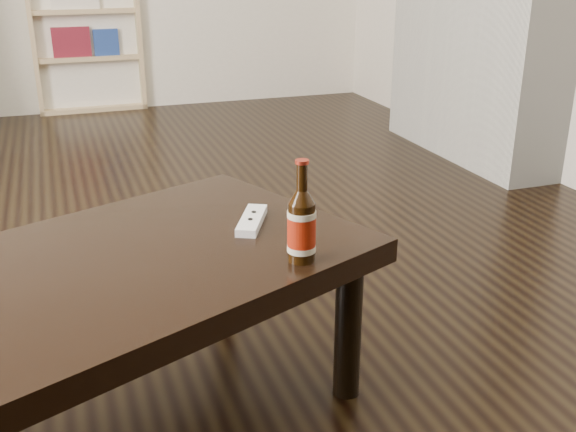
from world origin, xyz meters
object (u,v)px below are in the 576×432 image
object	(u,v)px
beer_bottle	(302,226)
remote	(252,220)
coffee_table	(107,289)
bookshelf	(81,6)

from	to	relation	value
beer_bottle	remote	bearing A→B (deg)	100.18
coffee_table	bookshelf	bearing A→B (deg)	87.02
coffee_table	beer_bottle	xyz separation A→B (m)	(0.40, -0.12, 0.13)
beer_bottle	remote	distance (m)	0.24
coffee_table	beer_bottle	bearing A→B (deg)	-16.15
bookshelf	beer_bottle	bearing A→B (deg)	-87.82
bookshelf	coffee_table	bearing A→B (deg)	-93.97
bookshelf	coffee_table	world-z (taller)	bookshelf
bookshelf	remote	world-z (taller)	bookshelf
remote	beer_bottle	bearing A→B (deg)	-53.34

